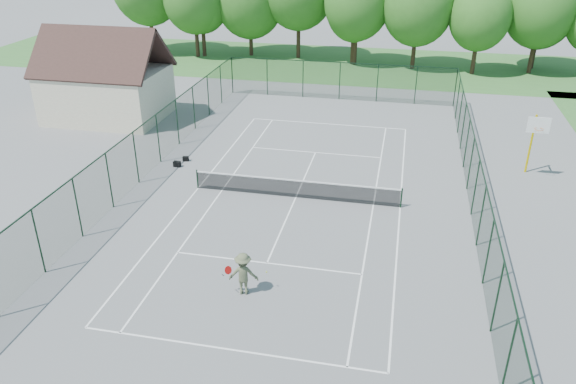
% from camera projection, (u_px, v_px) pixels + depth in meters
% --- Properties ---
extents(ground, '(140.00, 140.00, 0.00)m').
position_uv_depth(ground, '(296.00, 197.00, 29.90)').
color(ground, slate).
rests_on(ground, ground).
extents(grass_far, '(80.00, 16.00, 0.01)m').
position_uv_depth(grass_far, '(354.00, 64.00, 56.16)').
color(grass_far, '#3D7433').
rests_on(grass_far, ground).
extents(court_lines, '(11.05, 23.85, 0.01)m').
position_uv_depth(court_lines, '(296.00, 197.00, 29.90)').
color(court_lines, white).
rests_on(court_lines, ground).
extents(tennis_net, '(11.08, 0.08, 1.10)m').
position_uv_depth(tennis_net, '(296.00, 188.00, 29.64)').
color(tennis_net, black).
rests_on(tennis_net, ground).
extents(fence_enclosure, '(18.05, 36.05, 3.02)m').
position_uv_depth(fence_enclosure, '(296.00, 171.00, 29.20)').
color(fence_enclosure, '#16311C').
rests_on(fence_enclosure, ground).
extents(utility_building, '(8.60, 6.27, 6.63)m').
position_uv_depth(utility_building, '(105.00, 76.00, 40.23)').
color(utility_building, beige).
rests_on(utility_building, ground).
extents(tree_line_far, '(39.40, 6.40, 9.70)m').
position_uv_depth(tree_line_far, '(358.00, 2.00, 53.49)').
color(tree_line_far, '#3D281C').
rests_on(tree_line_far, ground).
extents(basketball_goal, '(1.20, 1.43, 3.65)m').
position_uv_depth(basketball_goal, '(535.00, 134.00, 31.26)').
color(basketball_goal, '#C9AD00').
rests_on(basketball_goal, ground).
extents(sports_bag_a, '(0.43, 0.28, 0.33)m').
position_uv_depth(sports_bag_a, '(177.00, 164.00, 33.46)').
color(sports_bag_a, black).
rests_on(sports_bag_a, ground).
extents(sports_bag_b, '(0.40, 0.30, 0.28)m').
position_uv_depth(sports_bag_b, '(186.00, 159.00, 34.24)').
color(sports_bag_b, black).
rests_on(sports_bag_b, ground).
extents(tennis_player, '(1.75, 0.91, 1.81)m').
position_uv_depth(tennis_player, '(243.00, 274.00, 22.01)').
color(tennis_player, '#545A3E').
rests_on(tennis_player, ground).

